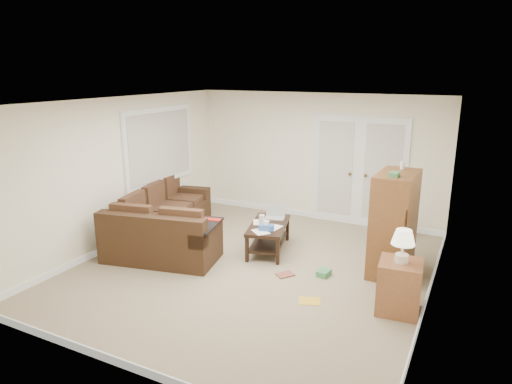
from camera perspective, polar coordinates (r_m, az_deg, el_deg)
The scene contains 17 objects.
floor at distance 7.05m, azimuth -0.32°, elevation -9.47°, with size 5.50×5.50×0.00m, color gray.
ceiling at distance 6.42m, azimuth -0.35°, elevation 11.26°, with size 5.00×5.50×0.02m, color silver.
wall_left at distance 8.04m, azimuth -16.41°, elevation 2.43°, with size 0.02×5.50×2.50m, color white.
wall_right at distance 5.96m, azimuth 21.62°, elevation -2.37°, with size 0.02×5.50×2.50m, color white.
wall_back at distance 9.10m, azimuth 7.60°, elevation 4.34°, with size 5.00×0.02×2.50m, color white.
wall_front at distance 4.48m, azimuth -16.71°, elevation -7.61°, with size 5.00×0.02×2.50m, color white.
baseboards at distance 7.02m, azimuth -0.32°, elevation -9.10°, with size 5.00×5.50×0.10m, color silver, non-canonical shape.
french_doors at distance 8.87m, azimuth 12.66°, elevation 2.41°, with size 1.80×0.05×2.13m.
window_left at distance 8.71m, azimuth -11.91°, elevation 5.67°, with size 0.05×1.92×1.42m.
sectional_sofa at distance 8.02m, azimuth -11.41°, elevation -4.16°, with size 2.30×2.81×0.83m.
coffee_table at distance 7.61m, azimuth 1.61°, elevation -5.48°, with size 0.84×1.25×0.78m.
tv_armoire at distance 6.94m, azimuth 16.82°, elevation -3.74°, with size 0.55×0.96×1.63m.
side_cabinet at distance 5.99m, azimuth 17.49°, elevation -10.75°, with size 0.56×0.56×1.08m.
space_heater at distance 8.67m, azimuth 18.64°, elevation -4.36°, with size 0.13×0.11×0.32m, color white.
floor_magazine at distance 6.16m, azimuth 6.72°, elevation -13.37°, with size 0.28×0.22×0.01m, color gold.
floor_greenbox at distance 6.86m, azimuth 8.47°, elevation -9.97°, with size 0.16×0.21×0.09m, color #3E8A50.
floor_book at distance 6.90m, azimuth 3.27°, elevation -9.98°, with size 0.18×0.25×0.02m, color brown.
Camera 1 is at (2.92, -5.70, 2.93)m, focal length 32.00 mm.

